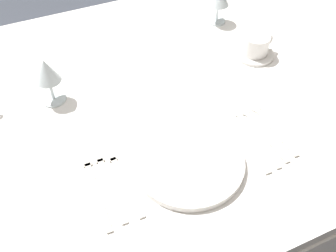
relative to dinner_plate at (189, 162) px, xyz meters
The scene contains 13 objects.
ground_plane 0.80m from the dinner_plate, 96.83° to the left, with size 6.00×6.00×0.00m, color #383D47.
dining_table 0.28m from the dinner_plate, 96.83° to the left, with size 1.80×1.11×0.74m.
dinner_plate is the anchor object (origin of this frame).
fork_outer 0.16m from the dinner_plate, behind, with size 0.02×0.22×0.00m.
fork_inner 0.20m from the dinner_plate, behind, with size 0.02×0.22×0.00m.
fork_salad 0.23m from the dinner_plate, behind, with size 0.03×0.23×0.00m.
dinner_knife 0.16m from the dinner_plate, ahead, with size 0.02×0.23×0.00m.
spoon_soup 0.20m from the dinner_plate, 10.82° to the left, with size 0.03×0.23×0.01m.
spoon_dessert 0.22m from the dinner_plate, ahead, with size 0.03×0.22×0.01m.
spoon_tea 0.26m from the dinner_plate, ahead, with size 0.03×0.21×0.01m.
saucer_left 0.50m from the dinner_plate, 38.66° to the left, with size 0.13×0.13×0.01m, color white.
coffee_cup_left 0.50m from the dinner_plate, 38.55° to the left, with size 0.11×0.08×0.06m.
wine_glass_left 0.45m from the dinner_plate, 123.74° to the left, with size 0.07×0.07×0.14m.
Camera 1 is at (-0.25, -0.78, 1.49)m, focal length 41.88 mm.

